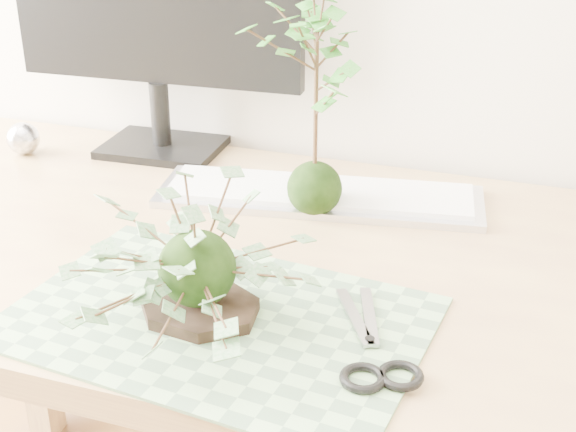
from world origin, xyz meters
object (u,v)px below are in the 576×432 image
Objects in this scene: maple_kokedama at (317,56)px; monitor at (155,2)px; ivy_kokedama at (195,235)px; keyboard at (319,195)px; desk at (321,312)px.

monitor is (-0.34, 0.17, 0.02)m from maple_kokedama.
keyboard is at bearing 84.16° from ivy_kokedama.
desk is at bearing 62.87° from ivy_kokedama.
ivy_kokedama is at bearing -117.13° from desk.
ivy_kokedama is 0.34m from maple_kokedama.
ivy_kokedama is at bearing -61.71° from monitor.
keyboard reaches higher than desk.
desk is 0.21m from keyboard.
maple_kokedama reaches higher than desk.
desk is at bearing -40.32° from monitor.
desk is 3.10× the size of monitor.
desk is 0.29m from ivy_kokedama.
keyboard is at bearing 98.26° from maple_kokedama.
desk is 4.66× the size of maple_kokedama.
maple_kokedama is 0.66× the size of keyboard.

